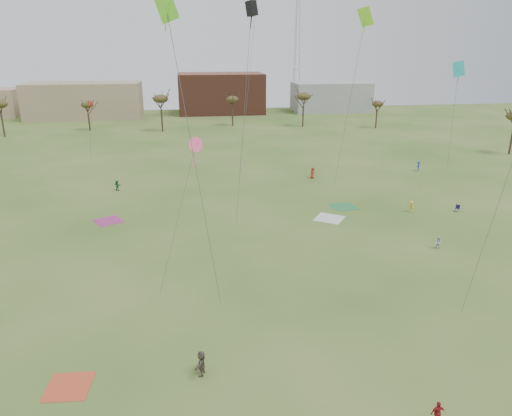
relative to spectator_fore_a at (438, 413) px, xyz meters
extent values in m
plane|color=#36591B|center=(-6.94, 10.44, -0.73)|extent=(260.00, 260.00, 0.00)
imported|color=maroon|center=(0.00, 0.00, 0.00)|extent=(0.87, 0.39, 1.47)
imported|color=brown|center=(-12.93, 6.12, 0.13)|extent=(0.95, 1.68, 1.73)
imported|color=gold|center=(14.67, 33.58, 0.02)|extent=(1.03, 1.12, 1.51)
imported|color=silver|center=(12.29, 22.37, -0.03)|extent=(0.84, 0.87, 1.40)
imported|color=#236A36|center=(-23.56, 48.87, 0.04)|extent=(1.36, 1.29, 1.54)
imported|color=#A52D1C|center=(6.44, 51.08, 0.16)|extent=(1.04, 0.96, 1.79)
imported|color=#21459B|center=(25.28, 52.85, 0.13)|extent=(0.88, 1.23, 1.73)
cube|color=#D54B2A|center=(-21.20, 6.17, -0.73)|extent=(2.88, 2.88, 0.03)
cube|color=silver|center=(3.75, 32.86, -0.73)|extent=(4.47, 4.47, 0.03)
cube|color=#9F3174|center=(-23.05, 35.93, -0.73)|extent=(4.04, 4.04, 0.03)
cube|color=#2E7F43|center=(6.86, 36.80, -0.73)|extent=(3.81, 3.81, 0.03)
cube|color=#141233|center=(20.67, 32.88, -0.31)|extent=(0.70, 0.70, 0.04)
cube|color=#141233|center=(20.82, 33.06, -0.08)|extent=(0.47, 0.42, 0.44)
cube|color=black|center=(-6.16, 30.65, 22.88)|extent=(0.82, 0.82, 1.41)
cube|color=black|center=(-6.16, 30.65, 22.06)|extent=(0.08, 0.08, 2.11)
cylinder|color=#4C4C51|center=(-7.06, 30.85, 11.52)|extent=(1.83, 0.45, 22.72)
cone|color=#B41A13|center=(-28.42, 62.18, 10.42)|extent=(0.85, 0.06, 0.85)
cube|color=#B41A13|center=(-28.42, 62.18, 9.88)|extent=(0.08, 0.08, 1.39)
cylinder|color=#4C4C51|center=(-29.10, 62.37, 5.29)|extent=(1.41, 0.43, 10.26)
cone|color=#FF508B|center=(-12.46, 19.84, 11.57)|extent=(1.30, 0.09, 1.30)
cube|color=#FF508B|center=(-12.46, 19.84, 10.74)|extent=(0.08, 0.08, 2.13)
cylinder|color=#4C4C51|center=(-14.20, 17.66, 5.87)|extent=(3.53, 4.41, 11.42)
cube|color=#85E826|center=(10.24, 42.62, 22.87)|extent=(1.19, 1.19, 2.34)
cube|color=#85E826|center=(10.24, 42.62, 22.05)|extent=(0.08, 0.08, 2.11)
cylinder|color=#4C4C51|center=(9.14, 43.62, 11.52)|extent=(2.26, 2.04, 22.70)
cube|color=#6AD826|center=(-14.08, 13.96, 21.84)|extent=(0.99, 0.99, 1.95)
cube|color=#6AD826|center=(-14.08, 13.96, 21.16)|extent=(0.08, 0.08, 1.75)
cylinder|color=#4C4C51|center=(-12.60, 13.65, 11.00)|extent=(2.99, 0.66, 21.68)
cube|color=teal|center=(27.33, 48.00, 16.12)|extent=(1.14, 1.14, 2.24)
cube|color=teal|center=(27.33, 48.00, 15.34)|extent=(0.08, 0.08, 2.01)
cylinder|color=#4C4C51|center=(27.87, 48.59, 8.14)|extent=(1.14, 1.24, 15.96)
cylinder|color=#4C4C51|center=(-3.77, 51.26, 13.72)|extent=(3.50, 4.08, 27.11)
cylinder|color=#4C4C51|center=(8.85, 9.70, 9.27)|extent=(3.88, 0.93, 18.21)
cylinder|color=#3A2B1E|center=(-54.94, 96.44, 1.82)|extent=(0.40, 0.40, 5.10)
cylinder|color=#3A2B1E|center=(-36.94, 102.44, 1.43)|extent=(0.40, 0.40, 4.32)
ellipsoid|color=#473D1E|center=(-36.94, 102.44, 5.60)|extent=(3.02, 3.02, 1.58)
cylinder|color=#3A2B1E|center=(-18.94, 98.44, 1.97)|extent=(0.40, 0.40, 5.40)
ellipsoid|color=#473D1E|center=(-18.94, 98.44, 7.19)|extent=(3.78, 3.78, 1.98)
cylinder|color=#3A2B1E|center=(-0.94, 104.44, 1.61)|extent=(0.40, 0.40, 4.68)
ellipsoid|color=#473D1E|center=(-0.94, 104.44, 6.13)|extent=(3.28, 3.28, 1.72)
cylinder|color=#3A2B1E|center=(17.06, 100.44, 1.91)|extent=(0.40, 0.40, 5.28)
ellipsoid|color=#473D1E|center=(17.06, 100.44, 7.01)|extent=(3.70, 3.70, 1.94)
cylinder|color=#3A2B1E|center=(35.06, 95.44, 1.37)|extent=(0.40, 0.40, 4.20)
ellipsoid|color=#473D1E|center=(35.06, 95.44, 5.43)|extent=(2.94, 2.94, 1.54)
cylinder|color=#3A2B1E|center=(49.06, 62.44, 1.79)|extent=(0.40, 0.40, 5.04)
cube|color=#937F60|center=(-41.94, 125.44, 4.27)|extent=(32.00, 14.00, 10.00)
cube|color=brown|center=(-1.94, 130.44, 5.27)|extent=(26.00, 16.00, 12.00)
cube|color=gray|center=(33.06, 128.44, 3.77)|extent=(24.00, 12.00, 9.00)
cylinder|color=#9EA3A8|center=(23.96, 135.44, 18.27)|extent=(0.16, 0.16, 38.00)
cylinder|color=#9EA3A8|center=(22.61, 136.22, 18.27)|extent=(0.16, 0.16, 38.00)
cylinder|color=#9EA3A8|center=(22.61, 134.66, 18.27)|extent=(0.16, 0.16, 38.00)
camera|label=1|loc=(-13.16, -19.25, 19.44)|focal=32.90mm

